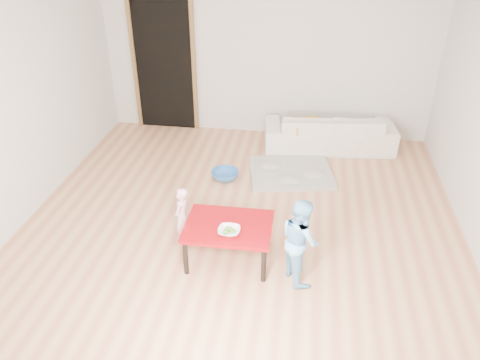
% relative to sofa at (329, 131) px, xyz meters
% --- Properties ---
extents(floor, '(5.00, 5.00, 0.01)m').
position_rel_sofa_xyz_m(floor, '(-1.01, -2.05, -0.28)').
color(floor, '#B7704E').
rests_on(floor, ground).
extents(back_wall, '(5.00, 0.02, 2.60)m').
position_rel_sofa_xyz_m(back_wall, '(-1.01, 0.45, 1.02)').
color(back_wall, beige).
rests_on(back_wall, floor).
extents(left_wall, '(0.02, 5.00, 2.60)m').
position_rel_sofa_xyz_m(left_wall, '(-3.51, -2.05, 1.02)').
color(left_wall, beige).
rests_on(left_wall, floor).
extents(doorway, '(1.02, 0.08, 2.11)m').
position_rel_sofa_xyz_m(doorway, '(-2.61, 0.43, 0.75)').
color(doorway, brown).
rests_on(doorway, back_wall).
extents(sofa, '(1.98, 0.97, 0.56)m').
position_rel_sofa_xyz_m(sofa, '(0.00, 0.00, 0.00)').
color(sofa, white).
rests_on(sofa, floor).
extents(cushion, '(0.53, 0.50, 0.11)m').
position_rel_sofa_xyz_m(cushion, '(-0.33, -0.19, 0.14)').
color(cushion, '#F5A31B').
rests_on(cushion, sofa).
extents(red_table, '(0.88, 0.66, 0.44)m').
position_rel_sofa_xyz_m(red_table, '(-1.04, -2.78, -0.06)').
color(red_table, maroon).
rests_on(red_table, floor).
extents(bowl, '(0.22, 0.22, 0.05)m').
position_rel_sofa_xyz_m(bowl, '(-1.01, -2.92, 0.18)').
color(bowl, white).
rests_on(bowl, red_table).
extents(broccoli, '(0.12, 0.12, 0.06)m').
position_rel_sofa_xyz_m(broccoli, '(-1.01, -2.92, 0.19)').
color(broccoli, '#2D5919').
rests_on(broccoli, red_table).
extents(child_pink, '(0.19, 0.27, 0.69)m').
position_rel_sofa_xyz_m(child_pink, '(-1.58, -2.59, 0.07)').
color(child_pink, '#D56172').
rests_on(child_pink, floor).
extents(child_blue, '(0.50, 0.54, 0.90)m').
position_rel_sofa_xyz_m(child_blue, '(-0.32, -2.93, 0.17)').
color(child_blue, '#65B5EB').
rests_on(child_blue, floor).
extents(basin, '(0.37, 0.37, 0.11)m').
position_rel_sofa_xyz_m(basin, '(-1.38, -1.15, -0.22)').
color(basin, '#2E65AD').
rests_on(basin, floor).
extents(blanket, '(1.25, 1.10, 0.05)m').
position_rel_sofa_xyz_m(blanket, '(-0.50, -0.90, -0.25)').
color(blanket, '#B9B0A3').
rests_on(blanket, floor).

